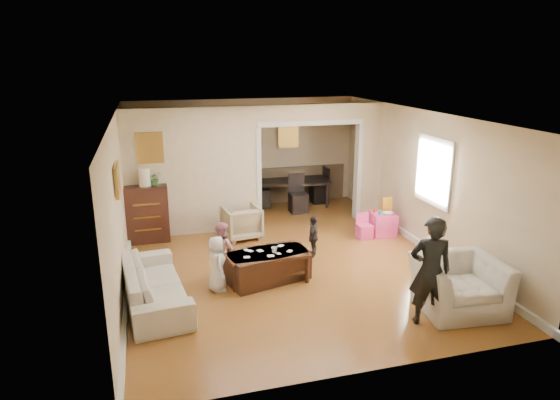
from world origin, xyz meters
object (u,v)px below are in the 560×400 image
object	(u,v)px
coffee_table	(268,266)
coffee_cup	(274,250)
armchair_back	(242,222)
sofa	(154,284)
dresser	(147,214)
cyan_cup	(380,212)
child_kneel_a	(217,264)
table_lamp	(144,177)
play_table	(383,224)
child_kneel_b	(222,250)
armchair_front	(459,285)
dining_table	(290,192)
adult_person	(430,271)
child_toddler	(313,236)

from	to	relation	value
coffee_table	coffee_cup	world-z (taller)	coffee_cup
armchair_back	sofa	bearing A→B (deg)	45.23
armchair_back	coffee_cup	distance (m)	2.12
armchair_back	dresser	bearing A→B (deg)	-18.42
sofa	cyan_cup	world-z (taller)	sofa
coffee_table	child_kneel_a	size ratio (longest dim) A/B	1.47
table_lamp	play_table	world-z (taller)	table_lamp
child_kneel_b	sofa	bearing A→B (deg)	84.17
cyan_cup	child_kneel_b	bearing A→B (deg)	-161.88
table_lamp	child_kneel_a	distance (m)	2.87
armchair_back	dresser	distance (m)	1.87
sofa	child_kneel_b	world-z (taller)	child_kneel_b
armchair_back	coffee_cup	world-z (taller)	armchair_back
cyan_cup	child_kneel_a	bearing A→B (deg)	-156.26
table_lamp	child_kneel_b	distance (m)	2.53
armchair_front	dining_table	bearing A→B (deg)	103.27
sofa	armchair_front	distance (m)	4.44
dresser	dining_table	world-z (taller)	dresser
coffee_table	adult_person	size ratio (longest dim) A/B	0.85
sofa	play_table	world-z (taller)	sofa
coffee_table	child_toddler	xyz separation A→B (m)	(1.05, 0.75, 0.14)
armchair_back	table_lamp	size ratio (longest dim) A/B	2.00
armchair_front	cyan_cup	size ratio (longest dim) A/B	14.68
armchair_front	child_kneel_b	world-z (taller)	child_kneel_b
coffee_cup	adult_person	xyz separation A→B (m)	(1.68, -1.84, 0.23)
child_kneel_b	play_table	bearing A→B (deg)	-106.38
sofa	armchair_front	size ratio (longest dim) A/B	1.78
armchair_front	child_kneel_b	size ratio (longest dim) A/B	1.21
sofa	dresser	distance (m)	2.72
coffee_table	coffee_cup	bearing A→B (deg)	-26.57
table_lamp	cyan_cup	world-z (taller)	table_lamp
child_kneel_a	child_toddler	distance (m)	2.10
sofa	dining_table	distance (m)	5.50
sofa	coffee_cup	size ratio (longest dim) A/B	20.96
coffee_table	coffee_cup	distance (m)	0.31
sofa	child_kneel_a	bearing A→B (deg)	-86.65
armchair_back	dining_table	distance (m)	2.54
dresser	child_toddler	size ratio (longest dim) A/B	1.45
armchair_front	coffee_table	bearing A→B (deg)	150.21
coffee_cup	child_kneel_b	world-z (taller)	child_kneel_b
child_kneel_a	child_kneel_b	bearing A→B (deg)	-23.19
dresser	play_table	xyz separation A→B (m)	(4.67, -0.93, -0.33)
adult_person	coffee_cup	bearing A→B (deg)	-30.73
dining_table	table_lamp	bearing A→B (deg)	-146.61
coffee_cup	armchair_back	bearing A→B (deg)	93.56
dresser	cyan_cup	distance (m)	4.67
armchair_back	cyan_cup	distance (m)	2.82
coffee_table	dining_table	xyz separation A→B (m)	(1.59, 4.02, 0.08)
table_lamp	child_toddler	distance (m)	3.46
dresser	child_toddler	bearing A→B (deg)	-29.51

